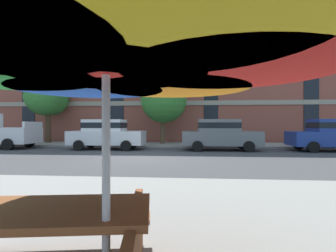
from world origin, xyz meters
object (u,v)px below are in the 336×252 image
Objects in this scene: sedan_white at (106,133)px; sedan_blue at (332,134)px; street_tree_left at (46,97)px; street_tree_middle at (163,101)px; patio_umbrella at (106,46)px; picnic_table at (40,243)px; sedan_gray at (220,134)px.

sedan_white is 1.00× the size of sedan_blue.
street_tree_middle is at bearing -1.50° from street_tree_left.
street_tree_middle reaches higher than sedan_blue.
patio_umbrella is (1.25, -16.15, -1.20)m from street_tree_middle.
picnic_table is (-9.15, -12.50, -0.46)m from sedan_blue.
picnic_table is at bearing -87.77° from street_tree_middle.
patio_umbrella is (4.30, -12.70, 1.08)m from sedan_white.
street_tree_middle is at bearing 136.53° from sedan_gray.
sedan_gray is (6.69, 0.00, 0.00)m from sedan_white.
sedan_white is at bearing -31.56° from street_tree_left.
sedan_gray is at bearing 76.44° from picnic_table.
picnic_table is (-0.63, 0.20, -1.55)m from patio_umbrella.
picnic_table is at bearing -59.14° from street_tree_left.
street_tree_left is 19.11m from picnic_table.
sedan_blue is at bearing 56.15° from patio_umbrella.
street_tree_left reaches higher than sedan_blue.
street_tree_middle reaches higher than picnic_table.
sedan_blue is 15.33m from patio_umbrella.
sedan_blue is at bearing 0.00° from sedan_white.
sedan_blue is at bearing 53.81° from picnic_table.
picnic_table is (0.62, -15.95, -2.74)m from street_tree_middle.
sedan_gray is at bearing 79.36° from patio_umbrella.
picnic_table is (3.67, -12.50, -0.46)m from sedan_white.
picnic_table is at bearing -73.62° from sedan_white.
sedan_blue is 1.34× the size of patio_umbrella.
sedan_blue is at bearing -19.44° from street_tree_middle.
patio_umbrella is at bearing -100.64° from sedan_gray.
street_tree_middle reaches higher than patio_umbrella.
sedan_gray reaches higher than picnic_table.
sedan_white is 2.20× the size of picnic_table.
sedan_blue is (6.13, 0.00, 0.00)m from sedan_gray.
street_tree_middle is 1.50× the size of patio_umbrella.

